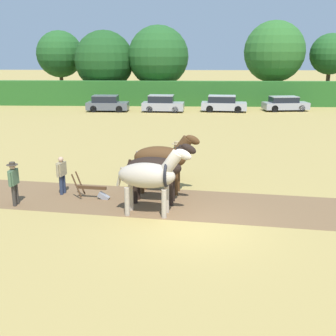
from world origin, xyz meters
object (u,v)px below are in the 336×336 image
(parked_car_far_left, at_px, (107,104))
(parked_car_center, at_px, (285,104))
(tree_center_right, at_px, (330,54))
(farmer_onlooker_left, at_px, (14,180))
(draft_horse_trail_left, at_px, (163,158))
(farmer_at_plow, at_px, (62,173))
(draft_horse_lead_left, at_px, (150,176))
(parked_car_left, at_px, (163,104))
(farmer_beside_team, at_px, (177,157))
(draft_horse_lead_right, at_px, (157,168))
(tree_far_left, at_px, (60,54))
(plow, at_px, (95,191))
(tree_center_left, at_px, (158,56))
(tree_center, at_px, (274,52))
(tree_left, at_px, (104,61))
(parked_car_center_left, at_px, (223,104))

(parked_car_far_left, bearing_deg, parked_car_center, 3.46)
(tree_center_right, height_order, farmer_onlooker_left, tree_center_right)
(draft_horse_trail_left, relative_size, farmer_at_plow, 1.82)
(draft_horse_lead_left, relative_size, farmer_at_plow, 1.76)
(parked_car_left, bearing_deg, farmer_beside_team, -81.07)
(draft_horse_lead_right, height_order, draft_horse_trail_left, draft_horse_trail_left)
(tree_far_left, xyz_separation_m, tree_center_right, (31.00, -1.82, 0.02))
(farmer_at_plow, bearing_deg, draft_horse_lead_right, 4.16)
(plow, relative_size, farmer_onlooker_left, 0.88)
(tree_center_left, relative_size, farmer_at_plow, 5.42)
(draft_horse_lead_right, bearing_deg, draft_horse_lead_left, -90.16)
(tree_center, distance_m, farmer_at_plow, 35.93)
(tree_far_left, bearing_deg, tree_left, -20.22)
(parked_car_center_left, bearing_deg, draft_horse_lead_left, -94.46)
(farmer_onlooker_left, distance_m, parked_car_center_left, 27.98)
(tree_left, height_order, farmer_beside_team, tree_left)
(tree_center, distance_m, tree_center_right, 6.37)
(farmer_onlooker_left, relative_size, parked_car_center_left, 0.38)
(tree_far_left, distance_m, tree_center_left, 12.07)
(draft_horse_lead_left, distance_m, parked_car_left, 26.43)
(tree_center_right, bearing_deg, tree_left, -179.38)
(farmer_onlooker_left, bearing_deg, farmer_beside_team, 34.84)
(tree_center_right, bearing_deg, farmer_beside_team, -118.27)
(tree_far_left, xyz_separation_m, tree_center, (24.66, -2.40, 0.28))
(tree_center_left, distance_m, tree_center_right, 19.20)
(tree_left, relative_size, farmer_beside_team, 4.51)
(farmer_beside_team, bearing_deg, tree_center_right, 51.64)
(tree_center_right, distance_m, farmer_at_plow, 39.43)
(tree_left, distance_m, parked_car_left, 11.58)
(plow, xyz_separation_m, parked_car_center_left, (7.29, 25.23, 0.43))
(tree_center_right, bearing_deg, farmer_onlooker_left, -123.35)
(tree_left, xyz_separation_m, draft_horse_trail_left, (8.24, -32.33, -3.15))
(tree_center, bearing_deg, parked_car_far_left, -155.53)
(parked_car_far_left, height_order, parked_car_center_left, parked_car_center_left)
(tree_center, relative_size, parked_car_left, 2.19)
(tree_left, bearing_deg, parked_car_far_left, -78.84)
(draft_horse_trail_left, bearing_deg, farmer_onlooker_left, -154.83)
(draft_horse_lead_right, bearing_deg, tree_center_left, 101.07)
(farmer_at_plow, bearing_deg, tree_center_left, 102.97)
(farmer_at_plow, xyz_separation_m, parked_car_center_left, (8.71, 24.71, -0.15))
(parked_car_left, relative_size, parked_car_center, 0.91)
(plow, xyz_separation_m, farmer_at_plow, (-1.42, 0.52, 0.58))
(tree_left, relative_size, tree_center, 0.89)
(draft_horse_lead_left, xyz_separation_m, plow, (-2.34, 1.56, -1.13))
(draft_horse_lead_left, bearing_deg, parked_car_left, 99.67)
(draft_horse_lead_left, relative_size, parked_car_center, 0.61)
(plow, bearing_deg, farmer_onlooker_left, -155.70)
(farmer_onlooker_left, distance_m, parked_car_center, 31.30)
(parked_car_far_left, relative_size, parked_car_center_left, 0.90)
(farmer_beside_team, bearing_deg, farmer_onlooker_left, -159.67)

